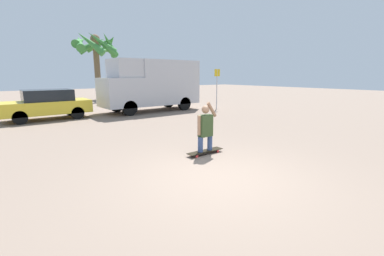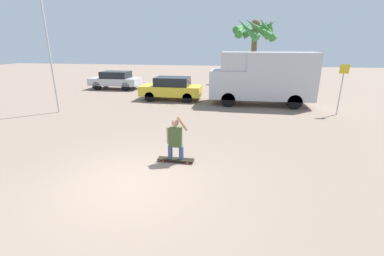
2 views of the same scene
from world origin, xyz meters
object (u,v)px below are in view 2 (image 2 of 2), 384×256
(flagpole, at_px, (46,21))
(street_sign, at_px, (342,83))
(parked_car_silver, at_px, (115,80))
(palm_tree_near_van, at_px, (255,31))
(skateboard, at_px, (176,159))
(person_skateboarder, at_px, (175,138))
(camper_van, at_px, (263,77))
(parked_car_yellow, at_px, (172,88))

(flagpole, relative_size, street_sign, 3.07)
(parked_car_silver, bearing_deg, palm_tree_near_van, 27.46)
(flagpole, bearing_deg, palm_tree_near_van, 51.76)
(skateboard, bearing_deg, flagpole, 146.72)
(palm_tree_near_van, xyz_separation_m, flagpole, (-10.55, -13.38, -0.14))
(person_skateboarder, distance_m, parked_car_silver, 14.82)
(flagpole, bearing_deg, parked_car_silver, 93.81)
(camper_van, bearing_deg, skateboard, -110.38)
(skateboard, bearing_deg, person_skateboarder, 180.00)
(parked_car_yellow, distance_m, parked_car_silver, 6.49)
(flagpole, bearing_deg, skateboard, -33.28)
(parked_car_silver, xyz_separation_m, palm_tree_near_van, (11.05, 5.75, 3.88))
(person_skateboarder, relative_size, parked_car_yellow, 0.35)
(parked_car_yellow, bearing_deg, flagpole, -139.82)
(camper_van, xyz_separation_m, street_sign, (3.63, -1.81, -0.04))
(camper_van, bearing_deg, person_skateboarder, -110.39)
(skateboard, xyz_separation_m, camper_van, (3.22, 8.67, 1.57))
(parked_car_yellow, xyz_separation_m, street_sign, (9.27, -2.25, 0.85))
(parked_car_silver, bearing_deg, person_skateboarder, -57.62)
(parked_car_yellow, bearing_deg, parked_car_silver, 148.32)
(parked_car_silver, distance_m, flagpole, 8.52)
(parked_car_yellow, bearing_deg, camper_van, -4.40)
(skateboard, bearing_deg, parked_car_yellow, 104.86)
(person_skateboarder, xyz_separation_m, street_sign, (6.85, 6.86, 0.83))
(parked_car_yellow, bearing_deg, person_skateboarder, -75.15)
(person_skateboarder, distance_m, camper_van, 9.29)
(street_sign, bearing_deg, skateboard, -134.98)
(flagpole, bearing_deg, parked_car_yellow, 40.18)
(person_skateboarder, distance_m, street_sign, 9.73)
(parked_car_yellow, distance_m, palm_tree_near_van, 11.37)
(skateboard, relative_size, person_skateboarder, 0.82)
(camper_van, height_order, parked_car_yellow, camper_van)
(street_sign, bearing_deg, flagpole, -172.09)
(camper_van, height_order, street_sign, camper_van)
(skateboard, distance_m, camper_van, 9.38)
(person_skateboarder, xyz_separation_m, flagpole, (-7.43, 4.87, 3.71))
(parked_car_yellow, bearing_deg, palm_tree_near_van, 58.84)
(person_skateboarder, height_order, parked_car_silver, person_skateboarder)
(parked_car_yellow, distance_m, street_sign, 9.57)
(person_skateboarder, height_order, flagpole, flagpole)
(skateboard, distance_m, parked_car_yellow, 9.44)
(skateboard, xyz_separation_m, parked_car_yellow, (-2.42, 9.11, 0.68))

